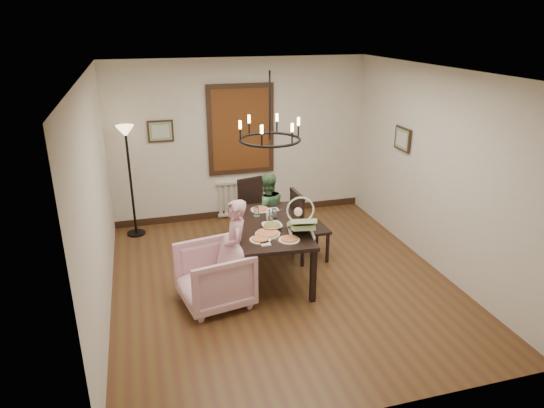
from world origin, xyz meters
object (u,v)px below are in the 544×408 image
chair_far (256,211)px  armchair (214,276)px  elderly_woman (236,256)px  drinking_glass (270,221)px  baby_bouncer (301,222)px  dining_table (270,230)px  floor_lamp (131,183)px  chair_right (310,225)px  seated_man (267,217)px

chair_far → armchair: size_ratio=1.20×
elderly_woman → drinking_glass: elderly_woman is taller
elderly_woman → drinking_glass: bearing=127.5°
drinking_glass → chair_far: bearing=85.0°
armchair → baby_bouncer: (1.17, 0.10, 0.56)m
dining_table → elderly_woman: 0.66m
chair_far → elderly_woman: bearing=-127.1°
chair_far → floor_lamp: bearing=144.1°
armchair → drinking_glass: size_ratio=6.22×
dining_table → drinking_glass: 0.16m
chair_right → elderly_woman: size_ratio=1.01×
armchair → floor_lamp: (-0.93, 2.45, 0.52)m
floor_lamp → armchair: bearing=-69.2°
floor_lamp → chair_far: bearing=-21.7°
elderly_woman → drinking_glass: (0.54, 0.31, 0.30)m
dining_table → floor_lamp: size_ratio=0.96×
armchair → drinking_glass: drinking_glass is taller
chair_right → armchair: size_ratio=1.29×
chair_far → elderly_woman: (-0.65, -1.54, 0.03)m
baby_bouncer → drinking_glass: size_ratio=3.83×
seated_man → armchair: bearing=50.0°
baby_bouncer → floor_lamp: 3.15m
chair_far → chair_right: size_ratio=0.93×
elderly_woman → drinking_glass: 0.70m
chair_right → seated_man: size_ratio=1.08×
chair_right → drinking_glass: 0.85m
armchair → baby_bouncer: size_ratio=1.62×
seated_man → baby_bouncer: baby_bouncer is taller
chair_right → baby_bouncer: bearing=148.5°
chair_far → drinking_glass: (-0.11, -1.23, 0.34)m
baby_bouncer → floor_lamp: (-2.10, 2.35, -0.04)m
armchair → seated_man: 1.74m
chair_right → elderly_woman: 1.43m
dining_table → elderly_woman: bearing=-143.1°
chair_far → chair_right: 1.06m
armchair → floor_lamp: size_ratio=0.47×
dining_table → floor_lamp: bearing=137.1°
chair_far → floor_lamp: 2.08m
armchair → baby_bouncer: baby_bouncer is taller
armchair → floor_lamp: 2.67m
armchair → elderly_woman: 0.38m
drinking_glass → chair_right: bearing=27.0°
chair_far → armchair: 1.95m
dining_table → drinking_glass: size_ratio=12.63×
elderly_woman → floor_lamp: size_ratio=0.60×
chair_far → baby_bouncer: baby_bouncer is taller
elderly_woman → chair_right: bearing=125.8°
armchair → floor_lamp: floor_lamp is taller
armchair → elderly_woman: bearing=104.6°
chair_far → chair_right: chair_right is taller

